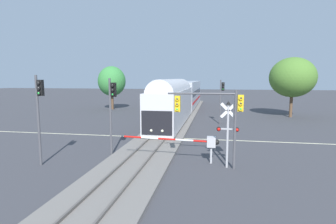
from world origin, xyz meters
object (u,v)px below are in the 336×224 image
Objects in this scene: traffic_signal_far_side at (222,95)px; crossing_gate_near at (199,142)px; traffic_signal_near_left at (39,106)px; crossing_signal_mast at (228,128)px; traffic_signal_near_right at (215,110)px; traffic_signal_median at (112,105)px; pine_left_background at (112,81)px; commuter_train at (183,96)px; maple_right_background at (293,77)px.

crossing_gate_near is at bearing -96.38° from traffic_signal_far_side.
traffic_signal_near_left is at bearing -166.99° from crossing_gate_near.
crossing_signal_mast is 1.40m from traffic_signal_near_right.
pine_left_background is (-10.97, 27.69, 1.28)m from traffic_signal_median.
pine_left_background is at bearing 111.61° from traffic_signal_median.
traffic_signal_far_side is 16.69m from traffic_signal_near_right.
crossing_gate_near is at bearing -80.71° from commuter_train.
traffic_signal_far_side is at bearing -56.64° from commuter_train.
traffic_signal_median reaches higher than commuter_train.
traffic_signal_far_side is at bearing 87.37° from traffic_signal_near_right.
crossing_signal_mast is at bearing -89.85° from traffic_signal_far_side.
commuter_train is 25.85m from crossing_signal_mast.
commuter_train is 24.85m from crossing_gate_near.
traffic_signal_near_right is (-0.77, -16.67, 0.08)m from traffic_signal_far_side.
commuter_train is 7.43× the size of traffic_signal_median.
traffic_signal_near_right is (5.00, -25.43, 0.90)m from commuter_train.
pine_left_background is at bearing 123.30° from crossing_signal_mast.
maple_right_background reaches higher than crossing_gate_near.
crossing_signal_mast is 26.27m from maple_right_background.
traffic_signal_far_side is at bearing 83.62° from crossing_gate_near.
pine_left_background reaches higher than traffic_signal_near_left.
maple_right_background is at bearing -9.36° from pine_left_background.
traffic_signal_median is at bearing -68.39° from pine_left_background.
traffic_signal_near_right is (10.92, 1.35, -0.19)m from traffic_signal_near_left.
maple_right_background is at bearing 51.93° from traffic_signal_median.
crossing_gate_near is at bearing -58.64° from pine_left_background.
traffic_signal_near_left is at bearing -172.28° from crossing_signal_mast.
crossing_signal_mast is 0.78× the size of traffic_signal_far_side.
traffic_signal_near_right is 26.70m from maple_right_background.
crossing_signal_mast is 16.46m from traffic_signal_far_side.
crossing_signal_mast is 0.75× the size of traffic_signal_median.
traffic_signal_near_left reaches higher than commuter_train.
crossing_signal_mast is at bearing -77.02° from commuter_train.
maple_right_background reaches higher than commuter_train.
crossing_signal_mast is 8.18m from traffic_signal_median.
traffic_signal_near_right is at bearing -113.82° from maple_right_background.
traffic_signal_near_right is at bearing -78.88° from commuter_train.
traffic_signal_median is at bearing 171.51° from crossing_signal_mast.
traffic_signal_near_left is at bearing -76.62° from pine_left_background.
traffic_signal_near_right reaches higher than crossing_signal_mast.
maple_right_background reaches higher than traffic_signal_near_right.
maple_right_background reaches higher than crossing_signal_mast.
pine_left_background is (-18.17, 29.13, 1.33)m from traffic_signal_near_right.
pine_left_background reaches higher than commuter_train.
maple_right_background is (15.75, -1.07, 2.90)m from commuter_train.
traffic_signal_median is 0.66× the size of maple_right_background.
crossing_gate_near is 33.20m from pine_left_background.
crossing_gate_near is at bearing -116.64° from maple_right_background.
commuter_train is 27.44m from traffic_signal_near_left.
pine_left_background is at bearing 170.64° from maple_right_background.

